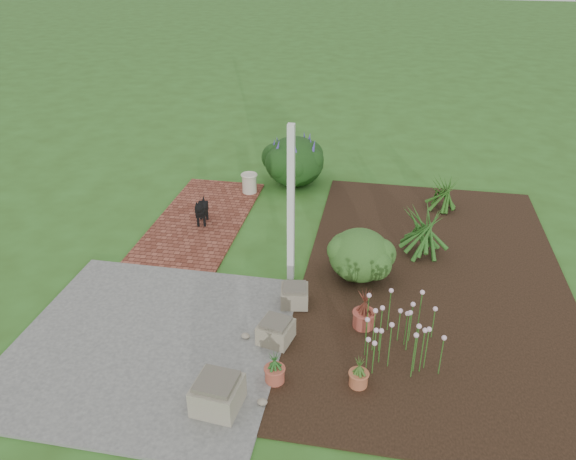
% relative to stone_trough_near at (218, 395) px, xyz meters
% --- Properties ---
extents(ground, '(80.00, 80.00, 0.00)m').
position_rel_stone_trough_near_xyz_m(ground, '(0.02, 2.68, -0.21)').
color(ground, '#335C1D').
rests_on(ground, ground).
extents(concrete_patio, '(3.50, 3.50, 0.04)m').
position_rel_stone_trough_near_xyz_m(concrete_patio, '(-1.23, 0.93, -0.19)').
color(concrete_patio, '#595956').
rests_on(concrete_patio, ground).
extents(brick_path, '(1.60, 3.50, 0.04)m').
position_rel_stone_trough_near_xyz_m(brick_path, '(-1.68, 4.43, -0.19)').
color(brick_path, brown).
rests_on(brick_path, ground).
extents(garden_bed, '(4.00, 7.00, 0.03)m').
position_rel_stone_trough_near_xyz_m(garden_bed, '(2.52, 3.18, -0.19)').
color(garden_bed, black).
rests_on(garden_bed, ground).
extents(veranda_post, '(0.10, 0.10, 2.50)m').
position_rel_stone_trough_near_xyz_m(veranda_post, '(0.32, 2.78, 1.04)').
color(veranda_post, white).
rests_on(veranda_post, ground).
extents(stone_trough_near, '(0.56, 0.56, 0.34)m').
position_rel_stone_trough_near_xyz_m(stone_trough_near, '(0.00, 0.00, 0.00)').
color(stone_trough_near, gray).
rests_on(stone_trough_near, concrete_patio).
extents(stone_trough_mid, '(0.49, 0.49, 0.27)m').
position_rel_stone_trough_near_xyz_m(stone_trough_mid, '(0.41, 1.25, -0.03)').
color(stone_trough_mid, '#746856').
rests_on(stone_trough_mid, concrete_patio).
extents(stone_trough_far, '(0.44, 0.44, 0.26)m').
position_rel_stone_trough_near_xyz_m(stone_trough_far, '(0.50, 2.10, -0.04)').
color(stone_trough_far, gray).
rests_on(stone_trough_far, concrete_patio).
extents(black_dog, '(0.22, 0.57, 0.49)m').
position_rel_stone_trough_near_xyz_m(black_dog, '(-1.59, 4.22, 0.12)').
color(black_dog, black).
rests_on(black_dog, brick_path).
extents(cream_ceramic_urn, '(0.38, 0.38, 0.39)m').
position_rel_stone_trough_near_xyz_m(cream_ceramic_urn, '(-1.08, 5.74, 0.02)').
color(cream_ceramic_urn, beige).
rests_on(cream_ceramic_urn, brick_path).
extents(evergreen_shrub, '(0.98, 0.98, 0.81)m').
position_rel_stone_trough_near_xyz_m(evergreen_shrub, '(1.36, 3.02, 0.22)').
color(evergreen_shrub, '#15411A').
rests_on(evergreen_shrub, garden_bed).
extents(agapanthus_clump_back, '(1.22, 1.22, 0.97)m').
position_rel_stone_trough_near_xyz_m(agapanthus_clump_back, '(2.30, 3.90, 0.30)').
color(agapanthus_clump_back, '#103D0D').
rests_on(agapanthus_clump_back, garden_bed).
extents(agapanthus_clump_front, '(1.08, 1.08, 0.74)m').
position_rel_stone_trough_near_xyz_m(agapanthus_clump_front, '(2.74, 5.68, 0.19)').
color(agapanthus_clump_front, '#144116').
rests_on(agapanthus_clump_front, garden_bed).
extents(pink_flower_patch, '(1.40, 1.40, 0.72)m').
position_rel_stone_trough_near_xyz_m(pink_flower_patch, '(2.06, 1.27, 0.18)').
color(pink_flower_patch, '#113D0F').
rests_on(pink_flower_patch, garden_bed).
extents(terracotta_pot_bronze, '(0.31, 0.31, 0.24)m').
position_rel_stone_trough_near_xyz_m(terracotta_pot_bronze, '(1.52, 1.77, -0.06)').
color(terracotta_pot_bronze, '#AD493A').
rests_on(terracotta_pot_bronze, garden_bed).
extents(terracotta_pot_small_left, '(0.26, 0.26, 0.18)m').
position_rel_stone_trough_near_xyz_m(terracotta_pot_small_left, '(1.54, 0.64, -0.09)').
color(terracotta_pot_small_left, '#AF5E3B').
rests_on(terracotta_pot_small_left, garden_bed).
extents(terracotta_pot_small_right, '(0.31, 0.31, 0.20)m').
position_rel_stone_trough_near_xyz_m(terracotta_pot_small_right, '(0.54, 0.53, -0.08)').
color(terracotta_pot_small_right, '#AF503B').
rests_on(terracotta_pot_small_right, garden_bed).
extents(purple_flowering_bush, '(1.48, 1.48, 1.05)m').
position_rel_stone_trough_near_xyz_m(purple_flowering_bush, '(-0.27, 6.44, 0.31)').
color(purple_flowering_bush, black).
rests_on(purple_flowering_bush, ground).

